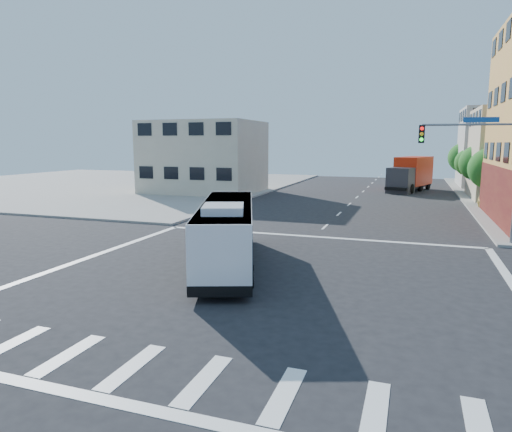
% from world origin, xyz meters
% --- Properties ---
extents(ground, '(120.00, 120.00, 0.00)m').
position_xyz_m(ground, '(0.00, 0.00, 0.00)').
color(ground, black).
rests_on(ground, ground).
extents(sidewalk_nw, '(50.00, 50.00, 0.15)m').
position_xyz_m(sidewalk_nw, '(-35.00, 35.00, 0.07)').
color(sidewalk_nw, gray).
rests_on(sidewalk_nw, ground).
extents(building_east_far, '(12.06, 10.06, 10.00)m').
position_xyz_m(building_east_far, '(16.98, 47.98, 5.01)').
color(building_east_far, '#ADACA7').
rests_on(building_east_far, ground).
extents(building_west, '(12.06, 10.06, 8.00)m').
position_xyz_m(building_west, '(-17.02, 29.98, 4.01)').
color(building_west, beige).
rests_on(building_west, ground).
extents(signal_mast_ne, '(7.91, 1.13, 8.07)m').
position_xyz_m(signal_mast_ne, '(9.08, 10.62, 4.98)').
color(signal_mast_ne, slate).
rests_on(signal_mast_ne, ground).
extents(street_tree_a, '(3.60, 3.60, 5.53)m').
position_xyz_m(street_tree_a, '(11.90, 27.92, 3.59)').
color(street_tree_a, '#3B2215').
rests_on(street_tree_a, ground).
extents(street_tree_b, '(3.80, 3.80, 5.79)m').
position_xyz_m(street_tree_b, '(11.90, 35.92, 3.75)').
color(street_tree_b, '#3B2215').
rests_on(street_tree_b, ground).
extents(street_tree_c, '(3.40, 3.40, 5.29)m').
position_xyz_m(street_tree_c, '(11.90, 43.92, 3.46)').
color(street_tree_c, '#3B2215').
rests_on(street_tree_c, ground).
extents(street_tree_d, '(4.00, 4.00, 6.03)m').
position_xyz_m(street_tree_d, '(11.90, 51.92, 3.88)').
color(street_tree_d, '#3B2215').
rests_on(street_tree_d, ground).
extents(transit_bus, '(5.80, 10.88, 3.18)m').
position_xyz_m(transit_bus, '(-2.49, 1.83, 1.56)').
color(transit_bus, black).
rests_on(transit_bus, ground).
extents(box_truck, '(5.21, 9.19, 3.98)m').
position_xyz_m(box_truck, '(5.11, 39.31, 1.93)').
color(box_truck, '#2A2A2F').
rests_on(box_truck, ground).
extents(parked_car, '(2.59, 4.64, 1.49)m').
position_xyz_m(parked_car, '(12.00, 24.60, 0.75)').
color(parked_car, '#DAB85C').
rests_on(parked_car, ground).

